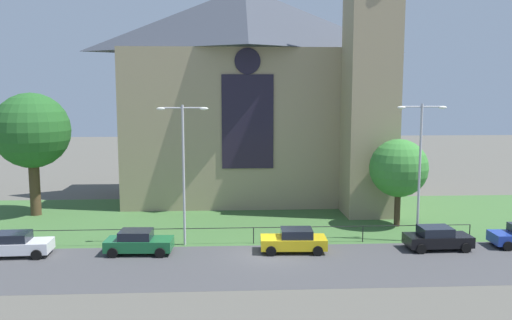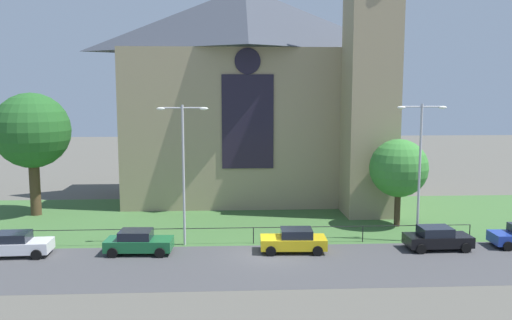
# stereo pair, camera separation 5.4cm
# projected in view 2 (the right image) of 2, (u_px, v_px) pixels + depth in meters

# --- Properties ---
(ground) EXTENTS (160.00, 160.00, 0.00)m
(ground) POSITION_uv_depth(u_px,v_px,m) (258.00, 217.00, 43.00)
(ground) COLOR #56544C
(road_asphalt) EXTENTS (120.00, 8.00, 0.01)m
(road_asphalt) POSITION_uv_depth(u_px,v_px,m) (270.00, 265.00, 31.11)
(road_asphalt) COLOR #424244
(road_asphalt) RESTS_ON ground
(grass_verge) EXTENTS (120.00, 20.00, 0.01)m
(grass_verge) POSITION_uv_depth(u_px,v_px,m) (260.00, 223.00, 41.02)
(grass_verge) COLOR #3D6633
(grass_verge) RESTS_ON ground
(church_building) EXTENTS (23.20, 16.20, 26.00)m
(church_building) POSITION_uv_depth(u_px,v_px,m) (254.00, 92.00, 49.59)
(church_building) COLOR tan
(church_building) RESTS_ON ground
(iron_railing) EXTENTS (30.13, 0.07, 1.13)m
(iron_railing) POSITION_uv_depth(u_px,v_px,m) (253.00, 230.00, 35.40)
(iron_railing) COLOR black
(iron_railing) RESTS_ON ground
(tree_right_near) EXTENTS (4.41, 4.41, 6.71)m
(tree_right_near) POSITION_uv_depth(u_px,v_px,m) (399.00, 168.00, 39.60)
(tree_right_near) COLOR #423021
(tree_right_near) RESTS_ON ground
(tree_left_far) EXTENTS (6.19, 6.19, 10.19)m
(tree_left_far) POSITION_uv_depth(u_px,v_px,m) (32.00, 131.00, 42.96)
(tree_left_far) COLOR #4C3823
(tree_left_far) RESTS_ON ground
(streetlamp_near) EXTENTS (3.37, 0.26, 9.40)m
(streetlamp_near) POSITION_uv_depth(u_px,v_px,m) (183.00, 159.00, 34.43)
(streetlamp_near) COLOR #B2B2B7
(streetlamp_near) RESTS_ON ground
(streetlamp_far) EXTENTS (3.37, 0.26, 9.45)m
(streetlamp_far) POSITION_uv_depth(u_px,v_px,m) (420.00, 157.00, 35.26)
(streetlamp_far) COLOR #B2B2B7
(streetlamp_far) RESTS_ON ground
(parked_car_white) EXTENTS (4.26, 2.14, 1.51)m
(parked_car_white) POSITION_uv_depth(u_px,v_px,m) (16.00, 244.00, 32.74)
(parked_car_white) COLOR silver
(parked_car_white) RESTS_ON ground
(parked_car_green) EXTENTS (4.28, 2.19, 1.51)m
(parked_car_green) POSITION_uv_depth(u_px,v_px,m) (138.00, 242.00, 33.24)
(parked_car_green) COLOR #196033
(parked_car_green) RESTS_ON ground
(parked_car_yellow) EXTENTS (4.27, 2.17, 1.51)m
(parked_car_yellow) POSITION_uv_depth(u_px,v_px,m) (294.00, 240.00, 33.60)
(parked_car_yellow) COLOR gold
(parked_car_yellow) RESTS_ON ground
(parked_car_black) EXTENTS (4.24, 2.11, 1.51)m
(parked_car_black) POSITION_uv_depth(u_px,v_px,m) (437.00, 238.00, 34.12)
(parked_car_black) COLOR black
(parked_car_black) RESTS_ON ground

